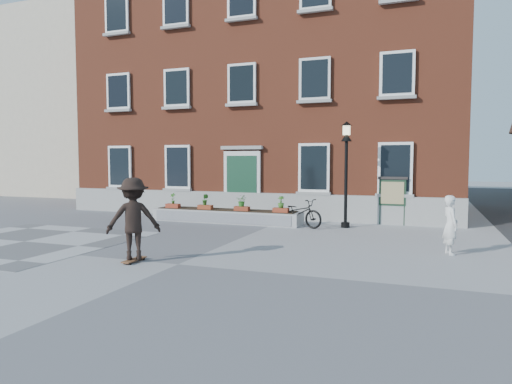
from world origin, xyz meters
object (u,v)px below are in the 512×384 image
at_px(bicycle, 298,213).
at_px(notice_board, 392,192).
at_px(bystander, 450,225).
at_px(lamp_post, 346,159).
at_px(skateboarder, 133,219).

xyz_separation_m(bicycle, notice_board, (3.25, 1.84, 0.73)).
bearing_deg(bicycle, bystander, -105.59).
height_order(bicycle, bystander, bystander).
distance_m(bicycle, lamp_post, 2.66).
xyz_separation_m(bystander, lamp_post, (-3.42, 3.89, 1.75)).
xyz_separation_m(bicycle, skateboarder, (-2.22, -7.11, 0.54)).
height_order(bystander, skateboarder, skateboarder).
distance_m(bystander, lamp_post, 5.47).
distance_m(lamp_post, notice_board, 2.42).
bearing_deg(skateboarder, bystander, 27.01).
bearing_deg(skateboarder, bicycle, 72.64).
relative_size(lamp_post, skateboarder, 1.89).
bearing_deg(lamp_post, bicycle, -162.97).
height_order(bicycle, lamp_post, lamp_post).
distance_m(notice_board, skateboarder, 10.49).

